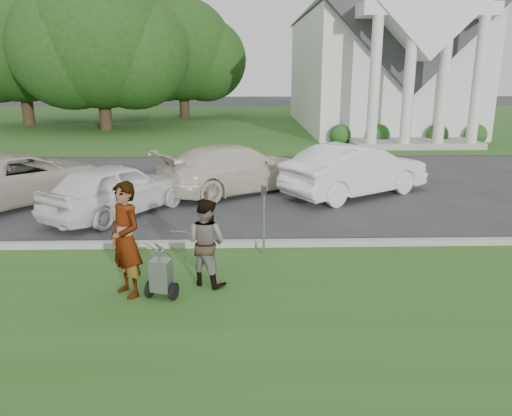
{
  "coord_description": "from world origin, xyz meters",
  "views": [
    {
      "loc": [
        0.55,
        -9.63,
        3.75
      ],
      "look_at": [
        0.8,
        0.0,
        1.04
      ],
      "focal_mm": 35.0,
      "sensor_mm": 36.0,
      "label": 1
    }
  ],
  "objects_px": {
    "tree_far": "(19,37)",
    "car_b": "(116,189)",
    "car_a": "(23,177)",
    "car_d": "(356,170)",
    "tree_left": "(100,44)",
    "parking_meter_near": "(264,211)",
    "church": "(378,32)",
    "tree_back": "(182,55)",
    "striping_cart": "(161,276)",
    "car_c": "(236,168)",
    "person_right": "(206,243)",
    "person_left": "(126,241)"
  },
  "relations": [
    {
      "from": "person_right",
      "to": "tree_far",
      "type": "bearing_deg",
      "value": -31.32
    },
    {
      "from": "tree_far",
      "to": "parking_meter_near",
      "type": "distance_m",
      "value": 29.46
    },
    {
      "from": "car_a",
      "to": "car_c",
      "type": "bearing_deg",
      "value": -129.56
    },
    {
      "from": "church",
      "to": "tree_back",
      "type": "relative_size",
      "value": 2.51
    },
    {
      "from": "tree_back",
      "to": "striping_cart",
      "type": "relative_size",
      "value": 9.05
    },
    {
      "from": "person_right",
      "to": "car_c",
      "type": "bearing_deg",
      "value": -62.82
    },
    {
      "from": "tree_back",
      "to": "person_left",
      "type": "height_order",
      "value": "tree_back"
    },
    {
      "from": "tree_far",
      "to": "car_b",
      "type": "relative_size",
      "value": 2.83
    },
    {
      "from": "parking_meter_near",
      "to": "car_c",
      "type": "xyz_separation_m",
      "value": [
        -0.62,
        5.56,
        -0.21
      ]
    },
    {
      "from": "car_a",
      "to": "person_left",
      "type": "bearing_deg",
      "value": 165.18
    },
    {
      "from": "parking_meter_near",
      "to": "person_left",
      "type": "bearing_deg",
      "value": -142.49
    },
    {
      "from": "tree_left",
      "to": "car_a",
      "type": "distance_m",
      "value": 18.12
    },
    {
      "from": "tree_back",
      "to": "car_c",
      "type": "xyz_separation_m",
      "value": [
        4.35,
        -24.36,
        -3.99
      ]
    },
    {
      "from": "tree_far",
      "to": "parking_meter_near",
      "type": "height_order",
      "value": "tree_far"
    },
    {
      "from": "tree_back",
      "to": "striping_cart",
      "type": "distance_m",
      "value": 32.33
    },
    {
      "from": "striping_cart",
      "to": "car_d",
      "type": "xyz_separation_m",
      "value": [
        4.77,
        6.96,
        0.38
      ]
    },
    {
      "from": "striping_cart",
      "to": "car_c",
      "type": "xyz_separation_m",
      "value": [
        1.17,
        7.52,
        0.34
      ]
    },
    {
      "from": "person_left",
      "to": "car_a",
      "type": "xyz_separation_m",
      "value": [
        -4.37,
        6.3,
        -0.26
      ]
    },
    {
      "from": "church",
      "to": "car_b",
      "type": "bearing_deg",
      "value": -120.54
    },
    {
      "from": "church",
      "to": "parking_meter_near",
      "type": "height_order",
      "value": "church"
    },
    {
      "from": "striping_cart",
      "to": "car_b",
      "type": "relative_size",
      "value": 0.26
    },
    {
      "from": "tree_back",
      "to": "car_b",
      "type": "bearing_deg",
      "value": -87.38
    },
    {
      "from": "parking_meter_near",
      "to": "car_b",
      "type": "xyz_separation_m",
      "value": [
        -3.74,
        3.07,
        -0.24
      ]
    },
    {
      "from": "tree_back",
      "to": "car_b",
      "type": "distance_m",
      "value": 27.18
    },
    {
      "from": "church",
      "to": "person_right",
      "type": "height_order",
      "value": "church"
    },
    {
      "from": "car_d",
      "to": "church",
      "type": "bearing_deg",
      "value": -47.94
    },
    {
      "from": "tree_far",
      "to": "striping_cart",
      "type": "xyz_separation_m",
      "value": [
        13.18,
        -26.88,
        -5.29
      ]
    },
    {
      "from": "person_left",
      "to": "car_b",
      "type": "bearing_deg",
      "value": 152.37
    },
    {
      "from": "tree_left",
      "to": "car_b",
      "type": "bearing_deg",
      "value": -74.49
    },
    {
      "from": "striping_cart",
      "to": "car_c",
      "type": "height_order",
      "value": "car_c"
    },
    {
      "from": "car_a",
      "to": "car_b",
      "type": "xyz_separation_m",
      "value": [
        3.0,
        -1.41,
        -0.02
      ]
    },
    {
      "from": "church",
      "to": "tree_far",
      "type": "bearing_deg",
      "value": 175.34
    },
    {
      "from": "tree_far",
      "to": "tree_back",
      "type": "bearing_deg",
      "value": 26.56
    },
    {
      "from": "car_d",
      "to": "car_a",
      "type": "bearing_deg",
      "value": 60.78
    },
    {
      "from": "tree_far",
      "to": "person_left",
      "type": "bearing_deg",
      "value": -64.77
    },
    {
      "from": "car_c",
      "to": "church",
      "type": "bearing_deg",
      "value": -59.68
    },
    {
      "from": "person_left",
      "to": "car_b",
      "type": "distance_m",
      "value": 5.09
    },
    {
      "from": "tree_left",
      "to": "person_left",
      "type": "bearing_deg",
      "value": -74.47
    },
    {
      "from": "tree_far",
      "to": "car_b",
      "type": "height_order",
      "value": "tree_far"
    },
    {
      "from": "person_right",
      "to": "parking_meter_near",
      "type": "xyz_separation_m",
      "value": [
        1.07,
        1.42,
        0.16
      ]
    },
    {
      "from": "tree_far",
      "to": "car_b",
      "type": "distance_m",
      "value": 25.07
    },
    {
      "from": "church",
      "to": "car_d",
      "type": "height_order",
      "value": "church"
    },
    {
      "from": "tree_far",
      "to": "car_d",
      "type": "bearing_deg",
      "value": -47.97
    },
    {
      "from": "tree_left",
      "to": "car_d",
      "type": "bearing_deg",
      "value": -54.76
    },
    {
      "from": "car_a",
      "to": "car_d",
      "type": "relative_size",
      "value": 1.1
    },
    {
      "from": "parking_meter_near",
      "to": "car_b",
      "type": "distance_m",
      "value": 4.85
    },
    {
      "from": "person_right",
      "to": "car_d",
      "type": "xyz_separation_m",
      "value": [
        4.06,
        6.42,
        -0.01
      ]
    },
    {
      "from": "tree_back",
      "to": "car_a",
      "type": "distance_m",
      "value": 25.81
    },
    {
      "from": "church",
      "to": "car_b",
      "type": "xyz_separation_m",
      "value": [
        -11.78,
        -19.98,
        -5.24
      ]
    },
    {
      "from": "church",
      "to": "person_right",
      "type": "xyz_separation_m",
      "value": [
        -9.11,
        -24.47,
        -5.15
      ]
    }
  ]
}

